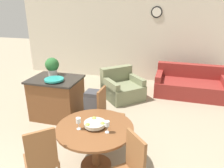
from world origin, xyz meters
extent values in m
cube|color=beige|center=(0.00, 5.44, 1.35)|extent=(8.00, 0.06, 2.70)
cylinder|color=black|center=(0.56, 5.39, 2.18)|extent=(0.34, 0.02, 0.34)
cylinder|color=white|center=(0.56, 5.38, 2.18)|extent=(0.27, 0.01, 0.27)
cylinder|color=brown|center=(0.11, 1.05, 0.02)|extent=(0.49, 0.49, 0.04)
cylinder|color=brown|center=(0.11, 1.05, 0.36)|extent=(0.12, 0.12, 0.65)
cylinder|color=brown|center=(0.11, 1.05, 0.71)|extent=(1.16, 1.16, 0.03)
cylinder|color=brown|center=(-0.48, 0.77, 0.20)|extent=(0.04, 0.04, 0.41)
cube|color=brown|center=(-0.49, 0.50, 0.43)|extent=(0.59, 0.59, 0.05)
cube|color=brown|center=(-0.36, 0.36, 0.73)|extent=(0.31, 0.29, 0.54)
cube|color=brown|center=(0.80, 0.58, 0.73)|extent=(0.29, 0.31, 0.54)
cylinder|color=brown|center=(0.34, 2.05, 0.20)|extent=(0.04, 0.04, 0.41)
cylinder|color=brown|center=(0.32, 1.66, 0.20)|extent=(0.04, 0.04, 0.41)
cylinder|color=brown|center=(-0.05, 2.06, 0.20)|extent=(0.04, 0.04, 0.41)
cylinder|color=brown|center=(-0.06, 1.68, 0.20)|extent=(0.04, 0.04, 0.41)
cube|color=brown|center=(0.14, 1.86, 0.43)|extent=(0.44, 0.44, 0.05)
cube|color=brown|center=(-0.05, 1.87, 0.73)|extent=(0.05, 0.39, 0.54)
cylinder|color=#B7B29E|center=(0.11, 1.05, 0.74)|extent=(0.12, 0.12, 0.03)
cylinder|color=#B7B29E|center=(0.11, 1.05, 0.78)|extent=(0.32, 0.32, 0.05)
sphere|color=#99C142|center=(0.23, 1.05, 0.79)|extent=(0.07, 0.07, 0.07)
sphere|color=#99C142|center=(0.06, 1.16, 0.79)|extent=(0.07, 0.07, 0.07)
sphere|color=#99C142|center=(0.03, 0.96, 0.79)|extent=(0.07, 0.07, 0.07)
cylinder|color=silver|center=(-0.10, 0.93, 0.73)|extent=(0.06, 0.06, 0.01)
cylinder|color=silver|center=(-0.10, 0.93, 0.78)|extent=(0.01, 0.01, 0.10)
cylinder|color=silver|center=(-0.10, 0.93, 0.87)|extent=(0.07, 0.07, 0.08)
cylinder|color=silver|center=(0.33, 0.96, 0.73)|extent=(0.06, 0.06, 0.01)
cylinder|color=silver|center=(0.33, 0.96, 0.78)|extent=(0.01, 0.01, 0.10)
cylinder|color=silver|center=(0.33, 0.96, 0.87)|extent=(0.07, 0.07, 0.08)
cube|color=brown|center=(-1.27, 2.36, 0.44)|extent=(1.02, 0.77, 0.88)
cube|color=#2D2823|center=(-1.27, 2.36, 0.90)|extent=(1.08, 0.83, 0.04)
cylinder|color=teal|center=(-1.19, 2.19, 0.93)|extent=(0.14, 0.14, 0.02)
cylinder|color=teal|center=(-1.19, 2.19, 0.97)|extent=(0.40, 0.40, 0.04)
cylinder|color=beige|center=(-1.42, 2.56, 0.99)|extent=(0.20, 0.20, 0.13)
sphere|color=#2D6B33|center=(-1.42, 2.56, 1.17)|extent=(0.31, 0.31, 0.31)
cube|color=#47474C|center=(-0.36, 2.27, 0.33)|extent=(0.33, 0.31, 0.66)
cube|color=#3C3C41|center=(-0.36, 2.27, 0.71)|extent=(0.32, 0.30, 0.09)
cube|color=maroon|center=(1.69, 4.43, 0.21)|extent=(1.90, 1.03, 0.42)
cube|color=maroon|center=(1.70, 4.82, 0.61)|extent=(1.89, 0.25, 0.39)
cube|color=maroon|center=(0.83, 4.45, 0.30)|extent=(0.18, 0.92, 0.59)
cube|color=maroon|center=(2.55, 4.42, 0.30)|extent=(0.18, 0.92, 0.59)
cube|color=#7A7F5B|center=(-0.07, 3.76, 0.20)|extent=(1.31, 1.32, 0.40)
cube|color=#7A7F5B|center=(-0.33, 4.03, 0.59)|extent=(0.81, 0.77, 0.39)
cube|color=#7A7F5B|center=(-0.36, 3.50, 0.29)|extent=(0.69, 0.73, 0.57)
cube|color=#7A7F5B|center=(0.21, 4.03, 0.29)|extent=(0.69, 0.73, 0.57)
camera|label=1|loc=(1.10, -1.59, 2.47)|focal=35.00mm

